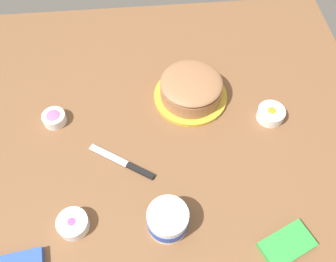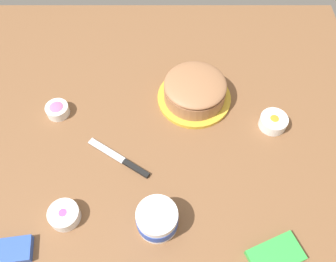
{
  "view_description": "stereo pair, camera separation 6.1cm",
  "coord_description": "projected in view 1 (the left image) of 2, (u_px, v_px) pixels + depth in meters",
  "views": [
    {
      "loc": [
        -0.01,
        -0.55,
        1.01
      ],
      "look_at": [
        0.05,
        0.09,
        0.04
      ],
      "focal_mm": 38.21,
      "sensor_mm": 36.0,
      "label": 1
    },
    {
      "loc": [
        0.05,
        -0.55,
        1.01
      ],
      "look_at": [
        0.05,
        0.09,
        0.04
      ],
      "focal_mm": 38.21,
      "sensor_mm": 36.0,
      "label": 2
    }
  ],
  "objects": [
    {
      "name": "sprinkle_bowl_pink",
      "position": [
        54.0,
        118.0,
        1.21
      ],
      "size": [
        0.08,
        0.08,
        0.04
      ],
      "color": "white",
      "rests_on": "ground_plane"
    },
    {
      "name": "spreading_knife",
      "position": [
        127.0,
        164.0,
        1.13
      ],
      "size": [
        0.21,
        0.15,
        0.01
      ],
      "color": "silver",
      "rests_on": "ground_plane"
    },
    {
      "name": "candy_box_lower",
      "position": [
        287.0,
        245.0,
        0.99
      ],
      "size": [
        0.17,
        0.13,
        0.02
      ],
      "primitive_type": "cube",
      "rotation": [
        0.0,
        0.0,
        0.4
      ],
      "color": "green",
      "rests_on": "ground_plane"
    },
    {
      "name": "frosted_cake",
      "position": [
        191.0,
        89.0,
        1.25
      ],
      "size": [
        0.26,
        0.26,
        0.1
      ],
      "color": "gold",
      "rests_on": "ground_plane"
    },
    {
      "name": "frosting_tub",
      "position": [
        168.0,
        220.0,
        0.99
      ],
      "size": [
        0.12,
        0.12,
        0.08
      ],
      "color": "white",
      "rests_on": "ground_plane"
    },
    {
      "name": "sprinkle_bowl_rainbow",
      "position": [
        73.0,
        224.0,
        1.01
      ],
      "size": [
        0.09,
        0.09,
        0.04
      ],
      "color": "white",
      "rests_on": "ground_plane"
    },
    {
      "name": "ground_plane",
      "position": [
        155.0,
        161.0,
        1.14
      ],
      "size": [
        1.54,
        1.54,
        0.0
      ],
      "primitive_type": "plane",
      "color": "brown"
    },
    {
      "name": "sprinkle_bowl_orange",
      "position": [
        271.0,
        114.0,
        1.22
      ],
      "size": [
        0.09,
        0.09,
        0.04
      ],
      "color": "white",
      "rests_on": "ground_plane"
    }
  ]
}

